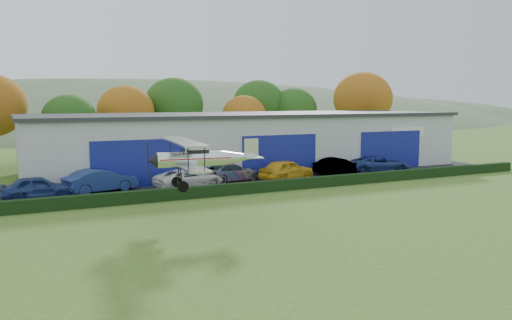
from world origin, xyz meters
name	(u,v)px	position (x,y,z in m)	size (l,w,h in m)	color
ground	(424,253)	(0.00, 0.00, 0.00)	(300.00, 300.00, 0.00)	#406720
apron	(264,180)	(3.00, 21.00, 0.03)	(48.00, 9.00, 0.05)	black
hedge	(294,184)	(3.00, 16.20, 0.40)	(46.00, 0.60, 0.80)	black
hangar	(249,141)	(5.00, 27.98, 2.66)	(40.60, 12.60, 5.30)	#B2B7BC
tree_belt	(168,108)	(0.85, 40.62, 5.61)	(75.70, 13.22, 10.12)	#3D2614
distant_hills	(50,169)	(-4.38, 140.00, -13.05)	(430.00, 196.00, 56.00)	#4C6642
car_0	(38,188)	(-14.10, 20.09, 0.83)	(1.83, 4.56, 1.55)	navy
car_1	(100,181)	(-9.98, 20.96, 0.89)	(1.77, 5.07, 1.67)	navy
car_2	(189,179)	(-3.84, 19.81, 0.77)	(2.39, 5.18, 1.44)	silver
car_3	(231,172)	(0.23, 21.45, 0.79)	(2.06, 5.08, 1.47)	gray
car_4	(287,170)	(4.59, 20.10, 0.89)	(1.98, 4.92, 1.67)	gold
car_5	(338,166)	(10.29, 20.95, 0.78)	(1.55, 4.44, 1.46)	gray
car_6	(380,164)	(14.41, 20.36, 0.79)	(2.46, 5.34, 1.48)	navy
biplane	(199,157)	(-6.71, 9.56, 3.52)	(6.07, 6.96, 2.59)	silver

